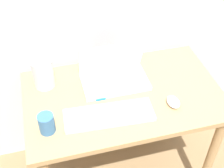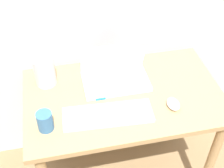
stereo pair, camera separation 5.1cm
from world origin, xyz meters
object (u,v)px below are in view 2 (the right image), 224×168
Objects in this scene: mp3_player at (100,96)px; keyboard at (108,115)px; laptop at (115,73)px; vase at (44,66)px; mouse at (173,104)px; mug at (45,121)px.

keyboard is at bearing -84.30° from mp3_player.
laptop is 0.27m from keyboard.
keyboard is at bearing -48.06° from vase.
vase is at bearing 171.43° from laptop.
mouse is 0.62m from mug.
mug is at bearing -177.57° from keyboard.
laptop is at bearing 47.79° from mp3_player.
vase is (-0.27, 0.30, 0.10)m from keyboard.
mug is (-0.38, -0.26, -0.00)m from laptop.
mouse is (0.33, -0.00, 0.01)m from keyboard.
vase is (-0.36, 0.05, 0.06)m from laptop.
keyboard is 1.88× the size of vase.
mug is at bearing -93.45° from vase.
laptop is at bearing 34.56° from mug.
vase is (-0.60, 0.30, 0.10)m from mouse.
mug reaches higher than keyboard.
keyboard is at bearing 2.43° from mug.
mouse is at bearing 1.08° from mug.
vase is at bearing 153.13° from mouse.
laptop is 0.35m from mouse.
laptop is 0.79× the size of keyboard.
mp3_player is at bearing -32.73° from vase.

